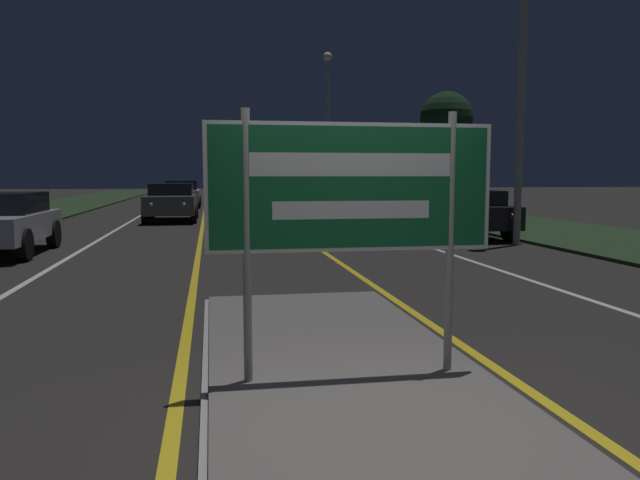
{
  "coord_description": "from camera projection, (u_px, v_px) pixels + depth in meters",
  "views": [
    {
      "loc": [
        -1.15,
        -4.16,
        1.79
      ],
      "look_at": [
        0.0,
        2.36,
        1.1
      ],
      "focal_mm": 35.0,
      "sensor_mm": 36.0,
      "label": 1
    }
  ],
  "objects": [
    {
      "name": "highway_sign",
      "position": [
        352.0,
        195.0,
        5.13
      ],
      "size": [
        2.4,
        0.07,
        2.22
      ],
      "color": "#9E9E99",
      "rests_on": "median_island"
    },
    {
      "name": "lane_line_white_left",
      "position": [
        142.0,
        215.0,
        28.22
      ],
      "size": [
        0.12,
        70.0,
        0.01
      ],
      "color": "silver",
      "rests_on": "ground_plane"
    },
    {
      "name": "median_island",
      "position": [
        351.0,
        382.0,
        5.3
      ],
      "size": [
        2.5,
        7.46,
        0.1
      ],
      "color": "#999993",
      "rests_on": "ground_plane"
    },
    {
      "name": "ground_plane",
      "position": [
        377.0,
        426.0,
        4.46
      ],
      "size": [
        160.0,
        160.0,
        0.0
      ],
      "primitive_type": "plane",
      "color": "#282623"
    },
    {
      "name": "streetlight_right_far",
      "position": [
        327.0,
        103.0,
        40.49
      ],
      "size": [
        0.57,
        0.57,
        9.68
      ],
      "color": "#9E9E99",
      "rests_on": "ground_plane"
    },
    {
      "name": "car_receding_1",
      "position": [
        288.0,
        197.0,
        29.7
      ],
      "size": [
        1.87,
        4.2,
        1.37
      ],
      "color": "#B7B7BC",
      "rests_on": "ground_plane"
    },
    {
      "name": "edge_line_white_left",
      "position": [
        73.0,
        215.0,
        27.7
      ],
      "size": [
        0.1,
        70.0,
        0.01
      ],
      "color": "silver",
      "rests_on": "ground_plane"
    },
    {
      "name": "centre_line_yellow_right",
      "position": [
        266.0,
        213.0,
        29.19
      ],
      "size": [
        0.12,
        70.0,
        0.01
      ],
      "color": "gold",
      "rests_on": "ground_plane"
    },
    {
      "name": "edge_line_white_right",
      "position": [
        385.0,
        212.0,
        30.19
      ],
      "size": [
        0.1,
        70.0,
        0.01
      ],
      "color": "silver",
      "rests_on": "ground_plane"
    },
    {
      "name": "lane_line_white_right",
      "position": [
        324.0,
        213.0,
        29.67
      ],
      "size": [
        0.12,
        70.0,
        0.01
      ],
      "color": "silver",
      "rests_on": "ground_plane"
    },
    {
      "name": "streetlight_right_near",
      "position": [
        524.0,
        0.0,
        15.33
      ],
      "size": [
        0.44,
        0.44,
        10.35
      ],
      "color": "#9E9E99",
      "rests_on": "ground_plane"
    },
    {
      "name": "roadside_palm_right",
      "position": [
        446.0,
        119.0,
        29.05
      ],
      "size": [
        2.46,
        2.46,
        5.58
      ],
      "color": "#4C3823",
      "rests_on": "verge_right"
    },
    {
      "name": "car_approaching_1",
      "position": [
        172.0,
        201.0,
        24.3
      ],
      "size": [
        1.97,
        4.54,
        1.46
      ],
      "color": "#4C514C",
      "rests_on": "ground_plane"
    },
    {
      "name": "car_receding_2",
      "position": [
        312.0,
        190.0,
        43.8
      ],
      "size": [
        2.0,
        4.63,
        1.37
      ],
      "color": "#4C514C",
      "rests_on": "ground_plane"
    },
    {
      "name": "car_receding_0",
      "position": [
        460.0,
        211.0,
        17.99
      ],
      "size": [
        2.02,
        4.32,
        1.36
      ],
      "color": "black",
      "rests_on": "ground_plane"
    },
    {
      "name": "verge_right",
      "position": [
        473.0,
        218.0,
        25.68
      ],
      "size": [
        5.0,
        100.0,
        0.08
      ],
      "color": "#23381E",
      "rests_on": "ground_plane"
    },
    {
      "name": "centre_line_yellow_left",
      "position": [
        204.0,
        214.0,
        28.69
      ],
      "size": [
        0.12,
        70.0,
        0.01
      ],
      "color": "gold",
      "rests_on": "ground_plane"
    },
    {
      "name": "car_receding_3",
      "position": [
        287.0,
        186.0,
        55.54
      ],
      "size": [
        2.01,
        4.74,
        1.57
      ],
      "color": "silver",
      "rests_on": "ground_plane"
    },
    {
      "name": "warning_sign",
      "position": [
        451.0,
        186.0,
        26.19
      ],
      "size": [
        0.6,
        0.06,
        2.07
      ],
      "color": "#9E9E99",
      "rests_on": "verge_right"
    },
    {
      "name": "car_approaching_2",
      "position": [
        182.0,
        193.0,
        34.46
      ],
      "size": [
        2.04,
        4.79,
        1.49
      ],
      "color": "#B7B7BC",
      "rests_on": "ground_plane"
    }
  ]
}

